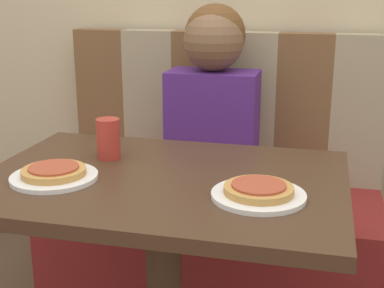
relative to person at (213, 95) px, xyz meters
name	(u,v)px	position (x,y,z in m)	size (l,w,h in m)	color
booth_seat	(211,244)	(0.00, -0.01, -0.61)	(1.29, 0.56, 0.45)	maroon
booth_backrest	(224,105)	(0.00, 0.23, -0.09)	(1.29, 0.09, 0.60)	brown
dining_table	(163,213)	(0.00, -0.66, -0.20)	(0.96, 0.68, 0.74)	#422B1C
person	(213,95)	(0.00, 0.00, 0.00)	(0.33, 0.25, 0.72)	#4C237A
plate_left	(54,177)	(-0.27, -0.75, -0.09)	(0.23, 0.23, 0.01)	white
plate_right	(258,195)	(0.27, -0.75, -0.09)	(0.23, 0.23, 0.01)	white
pizza_left	(54,171)	(-0.27, -0.75, -0.07)	(0.17, 0.17, 0.02)	#C68E47
pizza_right	(259,189)	(0.27, -0.75, -0.07)	(0.17, 0.17, 0.02)	#C68E47
drinking_cup	(108,139)	(-0.20, -0.54, -0.03)	(0.07, 0.07, 0.12)	#B23328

